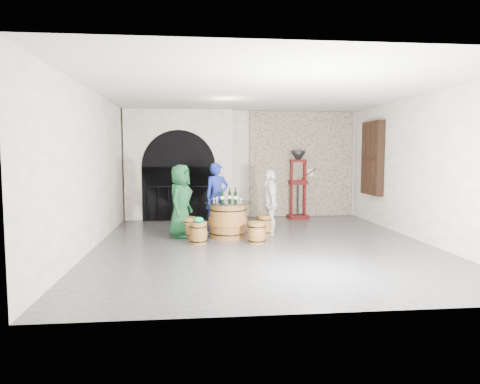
{
  "coord_description": "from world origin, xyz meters",
  "views": [
    {
      "loc": [
        -1.39,
        -8.87,
        1.91
      ],
      "look_at": [
        -0.41,
        0.77,
        1.05
      ],
      "focal_mm": 32.0,
      "sensor_mm": 36.0,
      "label": 1
    }
  ],
  "objects": [
    {
      "name": "barrel_stool_left",
      "position": [
        -1.6,
        0.93,
        0.23
      ],
      "size": [
        0.39,
        0.39,
        0.47
      ],
      "color": "brown",
      "rests_on": "ground"
    },
    {
      "name": "person_blue",
      "position": [
        -0.88,
        1.89,
        0.85
      ],
      "size": [
        0.72,
        0.58,
        1.69
      ],
      "primitive_type": "imported",
      "rotation": [
        0.0,
        0.0,
        0.33
      ],
      "color": "navy",
      "rests_on": "ground"
    },
    {
      "name": "wall_left",
      "position": [
        -3.5,
        0.0,
        1.6
      ],
      "size": [
        0.0,
        8.0,
        8.0
      ],
      "primitive_type": "plane",
      "rotation": [
        1.57,
        0.0,
        1.57
      ],
      "color": "silver",
      "rests_on": "ground"
    },
    {
      "name": "corking_press",
      "position": [
        1.59,
        3.49,
        1.17
      ],
      "size": [
        0.86,
        0.53,
        2.0
      ],
      "rotation": [
        0.0,
        0.0,
        0.18
      ],
      "color": "#4D0C0D",
      "rests_on": "ground"
    },
    {
      "name": "ceiling",
      "position": [
        0.0,
        0.0,
        3.2
      ],
      "size": [
        8.0,
        8.0,
        0.0
      ],
      "primitive_type": "plane",
      "rotation": [
        3.14,
        0.0,
        0.0
      ],
      "color": "beige",
      "rests_on": "wall_back"
    },
    {
      "name": "side_barrel",
      "position": [
        -0.34,
        2.93,
        0.29
      ],
      "size": [
        0.44,
        0.44,
        0.58
      ],
      "rotation": [
        0.0,
        0.0,
        0.07
      ],
      "color": "brown",
      "rests_on": "ground"
    },
    {
      "name": "barrel_stool_near_left",
      "position": [
        -1.36,
        0.16,
        0.23
      ],
      "size": [
        0.39,
        0.39,
        0.47
      ],
      "color": "brown",
      "rests_on": "ground"
    },
    {
      "name": "shuttered_window",
      "position": [
        3.38,
        2.4,
        1.8
      ],
      "size": [
        0.23,
        1.1,
        2.0
      ],
      "color": "black",
      "rests_on": "wall_right"
    },
    {
      "name": "arched_opening",
      "position": [
        -1.9,
        3.74,
        1.58
      ],
      "size": [
        3.1,
        0.6,
        3.19
      ],
      "color": "silver",
      "rests_on": "ground"
    },
    {
      "name": "wall_back",
      "position": [
        0.0,
        4.0,
        1.6
      ],
      "size": [
        8.0,
        0.0,
        8.0
      ],
      "primitive_type": "plane",
      "rotation": [
        1.57,
        0.0,
        0.0
      ],
      "color": "silver",
      "rests_on": "ground"
    },
    {
      "name": "green_cap",
      "position": [
        -1.36,
        0.16,
        0.52
      ],
      "size": [
        0.26,
        0.22,
        0.12
      ],
      "color": "#0C8649",
      "rests_on": "barrel_stool_near_left"
    },
    {
      "name": "wall_right",
      "position": [
        3.5,
        0.0,
        1.6
      ],
      "size": [
        0.0,
        8.0,
        8.0
      ],
      "primitive_type": "plane",
      "rotation": [
        1.57,
        0.0,
        -1.57
      ],
      "color": "silver",
      "rests_on": "ground"
    },
    {
      "name": "wall_front",
      "position": [
        0.0,
        -4.0,
        1.6
      ],
      "size": [
        8.0,
        0.0,
        8.0
      ],
      "primitive_type": "plane",
      "rotation": [
        -1.57,
        0.0,
        0.0
      ],
      "color": "silver",
      "rests_on": "ground"
    },
    {
      "name": "barrel_stool_far",
      "position": [
        -0.85,
        1.69,
        0.23
      ],
      "size": [
        0.39,
        0.39,
        0.47
      ],
      "color": "brown",
      "rests_on": "ground"
    },
    {
      "name": "tasting_glass_b",
      "position": [
        -0.46,
        0.92,
        0.87
      ],
      "size": [
        0.05,
        0.05,
        0.1
      ],
      "primitive_type": null,
      "color": "#A86720",
      "rests_on": "barrel_table"
    },
    {
      "name": "barrel_stool_right",
      "position": [
        0.2,
        1.03,
        0.23
      ],
      "size": [
        0.39,
        0.39,
        0.47
      ],
      "color": "brown",
      "rests_on": "ground"
    },
    {
      "name": "barrel_stool_near_right",
      "position": [
        -0.12,
        0.06,
        0.23
      ],
      "size": [
        0.39,
        0.39,
        0.47
      ],
      "color": "brown",
      "rests_on": "ground"
    },
    {
      "name": "person_green",
      "position": [
        -1.77,
        0.96,
        0.84
      ],
      "size": [
        0.78,
        0.95,
        1.67
      ],
      "primitive_type": "imported",
      "rotation": [
        0.0,
        0.0,
        1.21
      ],
      "color": "#113E20",
      "rests_on": "ground"
    },
    {
      "name": "wine_bottle_right",
      "position": [
        -0.64,
        0.9,
        0.95
      ],
      "size": [
        0.08,
        0.08,
        0.32
      ],
      "color": "black",
      "rests_on": "barrel_table"
    },
    {
      "name": "person_white",
      "position": [
        0.33,
        1.07,
        0.77
      ],
      "size": [
        0.39,
        0.91,
        1.54
      ],
      "primitive_type": "imported",
      "rotation": [
        0.0,
        0.0,
        -1.59
      ],
      "color": "silver",
      "rests_on": "ground"
    },
    {
      "name": "wine_bottle_center",
      "position": [
        -0.52,
        0.77,
        0.95
      ],
      "size": [
        0.08,
        0.08,
        0.32
      ],
      "color": "black",
      "rests_on": "barrel_table"
    },
    {
      "name": "wine_bottle_left",
      "position": [
        -0.82,
        0.79,
        0.95
      ],
      "size": [
        0.08,
        0.08,
        0.32
      ],
      "color": "black",
      "rests_on": "barrel_table"
    },
    {
      "name": "tasting_glass_a",
      "position": [
        -1.01,
        0.76,
        0.87
      ],
      "size": [
        0.05,
        0.05,
        0.1
      ],
      "primitive_type": null,
      "color": "#A86720",
      "rests_on": "barrel_table"
    },
    {
      "name": "stone_facing_panel",
      "position": [
        1.8,
        3.94,
        1.6
      ],
      "size": [
        3.2,
        0.12,
        3.18
      ],
      "primitive_type": "cube",
      "color": "#9F967F",
      "rests_on": "ground"
    },
    {
      "name": "tasting_glass_c",
      "position": [
        -0.91,
        1.1,
        0.87
      ],
      "size": [
        0.05,
        0.05,
        0.1
      ],
      "primitive_type": null,
      "color": "#A86720",
      "rests_on": "barrel_table"
    },
    {
      "name": "barrel_table",
      "position": [
        -0.69,
        0.79,
        0.41
      ],
      "size": [
        1.07,
        1.07,
        0.82
      ],
      "color": "brown",
      "rests_on": "ground"
    },
    {
      "name": "tasting_glass_e",
      "position": [
        -0.41,
        0.59,
        0.87
      ],
      "size": [
        0.05,
        0.05,
        0.1
      ],
      "primitive_type": null,
      "color": "#A86720",
      "rests_on": "barrel_table"
    },
    {
      "name": "tasting_glass_d",
      "position": [
        -0.55,
        1.07,
        0.87
      ],
      "size": [
        0.05,
        0.05,
        0.1
      ],
      "primitive_type": null,
      "color": "#A86720",
      "rests_on": "barrel_table"
    },
    {
      "name": "ground",
      "position": [
        0.0,
        0.0,
        0.0
      ],
      "size": [
        8.0,
        8.0,
        0.0
      ],
      "primitive_type": "plane",
      "color": "#2E2E30",
      "rests_on": "ground"
    },
    {
      "name": "tasting_glass_f",
      "position": [
        -0.94,
        0.86,
        0.87
      ],
      "size": [
        0.05,
        0.05,
        0.1
      ],
      "primitive_type": null,
      "color": "#A86720",
      "rests_on": "barrel_table"
    },
    {
      "name": "control_box",
      "position": [
        2.05,
        3.86,
        1.35
      ],
      "size": [
        0.18,
        0.1,
        0.22
      ],
      "primitive_type": "cube",
      "color": "silver",
      "rests_on": "wall_back"
    }
  ]
}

